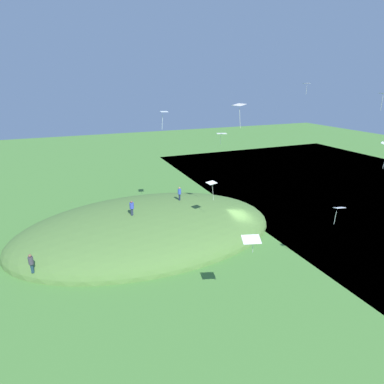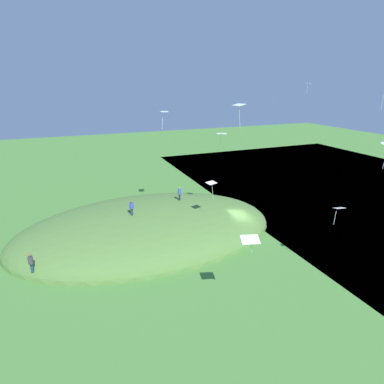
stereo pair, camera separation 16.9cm
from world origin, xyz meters
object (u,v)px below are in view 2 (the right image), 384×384
person_with_child (132,206)px  kite_1 (164,112)px  kite_5 (239,106)px  kite_6 (307,84)px  kite_7 (250,240)px  kite_8 (339,209)px  person_near_shore (31,261)px  kite_2 (383,95)px  kite_4 (221,134)px  kite_0 (211,184)px  person_watching_kites (180,192)px

person_with_child → kite_1: bearing=-7.9°
kite_5 → kite_6: bearing=-152.6°
kite_7 → kite_8: size_ratio=0.86×
kite_1 → kite_6: kite_6 is taller
person_near_shore → kite_7: 18.55m
kite_2 → kite_4: 15.63m
person_near_shore → kite_5: 22.28m
kite_2 → kite_7: size_ratio=1.18×
person_near_shore → kite_4: bearing=19.5°
kite_8 → kite_2: bearing=-151.8°
kite_0 → kite_4: kite_4 is taller
person_watching_kites → kite_0: size_ratio=0.81×
kite_2 → kite_4: size_ratio=1.40×
kite_2 → kite_5: (13.82, -3.06, -0.85)m
person_near_shore → kite_7: bearing=-25.6°
kite_2 → kite_5: bearing=-12.5°
kite_1 → kite_8: bearing=119.4°
person_watching_kites → kite_5: size_ratio=0.76×
person_with_child → kite_0: bearing=-72.4°
kite_1 → kite_6: bearing=172.6°
person_watching_kites → kite_2: bearing=-68.9°
person_watching_kites → kite_2: (-16.81, 10.66, 10.98)m
kite_7 → kite_6: bearing=-136.9°
person_with_child → kite_8: 19.44m
kite_4 → kite_5: 4.83m
kite_7 → person_with_child: bearing=-72.2°
kite_1 → kite_5: size_ratio=0.92×
kite_0 → kite_7: size_ratio=1.47×
kite_1 → kite_2: (-17.92, 12.31, 2.00)m
kite_0 → kite_2: kite_2 is taller
person_with_child → kite_7: kite_7 is taller
kite_7 → kite_1: bearing=-90.8°
kite_4 → person_watching_kites: bearing=-49.4°
kite_4 → kite_8: size_ratio=0.72×
kite_2 → kite_8: kite_2 is taller
kite_4 → kite_2: bearing=153.2°
kite_0 → kite_5: 7.88m
person_near_shore → kite_4: (-18.90, -2.45, 9.19)m
kite_6 → kite_8: (8.04, 14.54, -9.65)m
kite_0 → kite_7: kite_0 is taller
person_with_child → person_watching_kites: bearing=-25.2°
kite_5 → person_with_child: bearing=-29.3°
kite_0 → kite_5: size_ratio=0.94×
kite_2 → kite_7: bearing=20.0°
kite_0 → kite_4: bearing=-134.0°
person_near_shore → kite_0: bearing=13.2°
person_near_shore → kite_4: kite_4 is taller
person_with_child → kite_7: 15.77m
person_watching_kites → kite_6: bearing=-38.7°
kite_4 → kite_6: bearing=-166.3°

